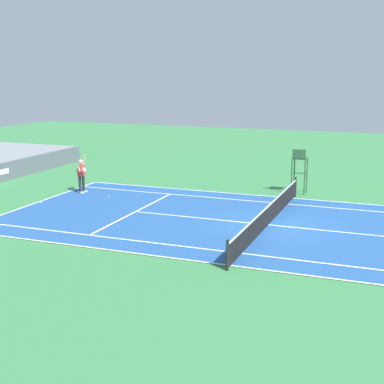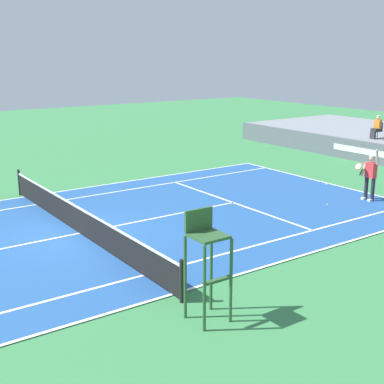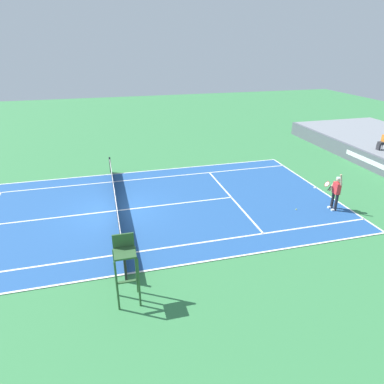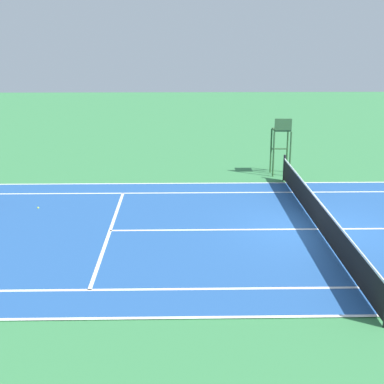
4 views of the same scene
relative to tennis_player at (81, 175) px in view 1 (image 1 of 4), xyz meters
name	(u,v)px [view 1 (image 1 of 4)]	position (x,y,z in m)	size (l,w,h in m)	color
ground_plane	(269,225)	(-2.75, -11.04, -0.99)	(80.00, 80.00, 0.00)	#387F47
court	(269,225)	(-2.75, -11.04, -0.98)	(11.08, 23.88, 0.03)	#235193
net	(269,214)	(-2.75, -11.04, -0.47)	(11.98, 0.10, 1.07)	black
tennis_player	(81,175)	(0.00, 0.00, 0.00)	(0.77, 0.62, 2.08)	#232328
tennis_ball	(109,197)	(-0.43, -1.89, -0.96)	(0.07, 0.07, 0.07)	#D1E533
umpire_chair	(300,165)	(4.14, -11.04, 0.56)	(0.77, 0.77, 2.44)	#2D562D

